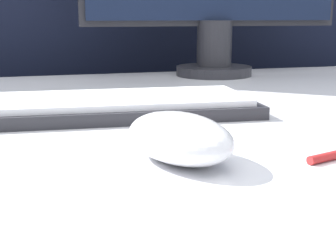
# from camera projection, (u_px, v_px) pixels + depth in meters

# --- Properties ---
(partition_panel) EXTENTS (5.00, 0.03, 1.32)m
(partition_panel) POSITION_uv_depth(u_px,v_px,m) (115.00, 109.00, 1.21)
(partition_panel) COLOR black
(partition_panel) RESTS_ON ground_plane
(computer_mouse_near) EXTENTS (0.11, 0.14, 0.04)m
(computer_mouse_near) POSITION_uv_depth(u_px,v_px,m) (179.00, 137.00, 0.41)
(computer_mouse_near) COLOR white
(computer_mouse_near) RESTS_ON desk
(keyboard) EXTENTS (0.46, 0.18, 0.02)m
(keyboard) POSITION_uv_depth(u_px,v_px,m) (84.00, 107.00, 0.60)
(keyboard) COLOR #28282D
(keyboard) RESTS_ON desk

